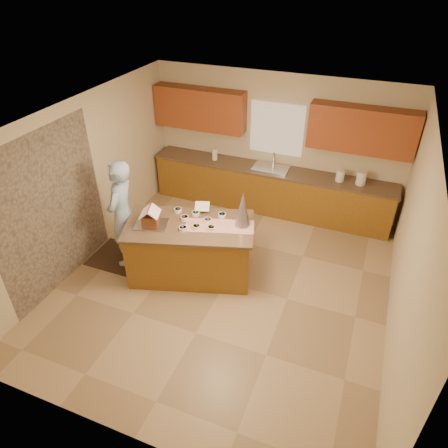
{
  "coord_description": "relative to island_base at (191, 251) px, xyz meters",
  "views": [
    {
      "loc": [
        1.81,
        -4.64,
        4.51
      ],
      "look_at": [
        -0.1,
        0.2,
        1.0
      ],
      "focal_mm": 32.71,
      "sensor_mm": 36.0,
      "label": 1
    }
  ],
  "objects": [
    {
      "name": "canister_b",
      "position": [
        2.32,
        2.43,
        0.58
      ],
      "size": [
        0.18,
        0.18,
        0.26
      ],
      "primitive_type": "cylinder",
      "color": "white",
      "rests_on": "back_counter_top"
    },
    {
      "name": "floor",
      "position": [
        0.61,
        -0.02,
        -0.46
      ],
      "size": [
        5.5,
        5.5,
        0.0
      ],
      "primitive_type": "plane",
      "color": "tan",
      "rests_on": "ground"
    },
    {
      "name": "candy_bowls",
      "position": [
        0.08,
        0.13,
        0.54
      ],
      "size": [
        0.85,
        0.69,
        0.06
      ],
      "color": "#26A86D",
      "rests_on": "island_top"
    },
    {
      "name": "island_base",
      "position": [
        0.0,
        0.0,
        0.0
      ],
      "size": [
        2.09,
        1.47,
        0.93
      ],
      "primitive_type": "cube",
      "rotation": [
        0.0,
        0.0,
        0.3
      ],
      "color": "#8E5C1D",
      "rests_on": "floor"
    },
    {
      "name": "upper_cabinet_right",
      "position": [
        2.16,
        2.55,
        1.44
      ],
      "size": [
        1.85,
        0.35,
        0.8
      ],
      "primitive_type": "cube",
      "color": "#9D4721",
      "rests_on": "wall_back"
    },
    {
      "name": "boy",
      "position": [
        -1.16,
        -0.09,
        0.48
      ],
      "size": [
        0.56,
        0.75,
        1.87
      ],
      "primitive_type": "imported",
      "rotation": [
        0.0,
        0.0,
        -1.4
      ],
      "color": "#93B1D1",
      "rests_on": "rug"
    },
    {
      "name": "faucet",
      "position": [
        0.61,
        2.61,
        0.6
      ],
      "size": [
        0.03,
        0.03,
        0.28
      ],
      "primitive_type": "cylinder",
      "color": "silver",
      "rests_on": "back_counter_top"
    },
    {
      "name": "island_top",
      "position": [
        0.0,
        0.0,
        0.49
      ],
      "size": [
        2.2,
        1.57,
        0.04
      ],
      "primitive_type": "cube",
      "rotation": [
        0.0,
        0.0,
        0.3
      ],
      "color": "brown",
      "rests_on": "island_base"
    },
    {
      "name": "ceiling",
      "position": [
        0.61,
        -0.02,
        2.24
      ],
      "size": [
        5.5,
        5.5,
        0.0
      ],
      "primitive_type": "plane",
      "color": "silver",
      "rests_on": "floor"
    },
    {
      "name": "cookbook",
      "position": [
        0.03,
        0.43,
        0.6
      ],
      "size": [
        0.28,
        0.24,
        0.1
      ],
      "primitive_type": "cube",
      "rotation": [
        -1.13,
        0.0,
        0.3
      ],
      "color": "white",
      "rests_on": "island_top"
    },
    {
      "name": "paper_towel",
      "position": [
        -0.58,
        2.43,
        0.57
      ],
      "size": [
        0.11,
        0.11,
        0.24
      ],
      "primitive_type": "cylinder",
      "color": "white",
      "rests_on": "back_counter_top"
    },
    {
      "name": "back_counter_base",
      "position": [
        0.61,
        2.43,
        -0.02
      ],
      "size": [
        4.8,
        0.6,
        0.88
      ],
      "primitive_type": "cube",
      "color": "#8E5C1D",
      "rests_on": "floor"
    },
    {
      "name": "baking_tray",
      "position": [
        -0.54,
        -0.22,
        0.52
      ],
      "size": [
        0.57,
        0.49,
        0.03
      ],
      "primitive_type": "cube",
      "rotation": [
        0.0,
        0.0,
        0.3
      ],
      "color": "silver",
      "rests_on": "island_top"
    },
    {
      "name": "stone_accent",
      "position": [
        -1.87,
        -0.82,
        0.79
      ],
      "size": [
        0.0,
        2.5,
        2.5
      ],
      "primitive_type": "plane",
      "rotation": [
        1.57,
        0.0,
        1.57
      ],
      "color": "gray",
      "rests_on": "wall_left"
    },
    {
      "name": "wall_front",
      "position": [
        0.61,
        -2.77,
        0.89
      ],
      "size": [
        5.5,
        5.5,
        0.0
      ],
      "primitive_type": "plane",
      "color": "beige",
      "rests_on": "floor"
    },
    {
      "name": "back_counter_top",
      "position": [
        0.61,
        2.43,
        0.44
      ],
      "size": [
        4.85,
        0.63,
        0.04
      ],
      "primitive_type": "cube",
      "color": "brown",
      "rests_on": "back_counter_base"
    },
    {
      "name": "rug",
      "position": [
        -1.21,
        -0.09,
        -0.46
      ],
      "size": [
        1.27,
        0.83,
        0.01
      ],
      "primitive_type": "cube",
      "color": "black",
      "rests_on": "floor"
    },
    {
      "name": "tinsel_tree",
      "position": [
        0.77,
        0.29,
        0.8
      ],
      "size": [
        0.29,
        0.29,
        0.58
      ],
      "primitive_type": "cone",
      "rotation": [
        0.0,
        0.0,
        0.3
      ],
      "color": "#A1A1AC",
      "rests_on": "island_top"
    },
    {
      "name": "sink",
      "position": [
        0.61,
        2.43,
        0.43
      ],
      "size": [
        0.7,
        0.45,
        0.12
      ],
      "primitive_type": "cube",
      "color": "silver",
      "rests_on": "back_counter_top"
    },
    {
      "name": "gingerbread_house",
      "position": [
        -0.54,
        -0.22,
        0.64
      ],
      "size": [
        0.36,
        0.37,
        0.3
      ],
      "color": "brown",
      "rests_on": "baking_tray"
    },
    {
      "name": "table_runner",
      "position": [
        0.45,
        0.14,
        0.51
      ],
      "size": [
        1.12,
        0.67,
        0.01
      ],
      "primitive_type": "cube",
      "rotation": [
        0.0,
        0.0,
        0.3
      ],
      "color": "#A1160B",
      "rests_on": "island_top"
    },
    {
      "name": "wall_back",
      "position": [
        0.61,
        2.73,
        0.89
      ],
      "size": [
        5.5,
        5.5,
        0.0
      ],
      "primitive_type": "plane",
      "color": "beige",
      "rests_on": "floor"
    },
    {
      "name": "upper_cabinet_left",
      "position": [
        -0.94,
        2.55,
        1.44
      ],
      "size": [
        1.85,
        0.35,
        0.8
      ],
      "primitive_type": "cube",
      "color": "#9D4721",
      "rests_on": "wall_back"
    },
    {
      "name": "canister_a",
      "position": [
        1.94,
        2.43,
        0.56
      ],
      "size": [
        0.16,
        0.16,
        0.22
      ],
      "primitive_type": "cylinder",
      "color": "white",
      "rests_on": "back_counter_top"
    },
    {
      "name": "wall_right",
      "position": [
        3.11,
        -0.02,
        0.89
      ],
      "size": [
        5.5,
        5.5,
        0.0
      ],
      "primitive_type": "plane",
      "color": "beige",
      "rests_on": "floor"
    },
    {
      "name": "wall_left",
      "position": [
        -1.89,
        -0.02,
        0.89
      ],
      "size": [
        5.5,
        5.5,
        0.0
      ],
      "primitive_type": "plane",
      "color": "beige",
      "rests_on": "floor"
    },
    {
      "name": "window_curtain",
      "position": [
        0.61,
        2.7,
        1.19
      ],
      "size": [
        1.05,
        0.03,
        1.0
      ],
      "primitive_type": "cube",
      "color": "white",
      "rests_on": "wall_back"
    },
    {
      "name": "canister_c",
      "position": [
        2.32,
        2.43,
        0.55
      ],
      "size": [
        0.14,
        0.14,
        0.2
      ],
      "primitive_type": "cylinder",
      "color": "white",
      "rests_on": "back_counter_top"
    }
  ]
}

